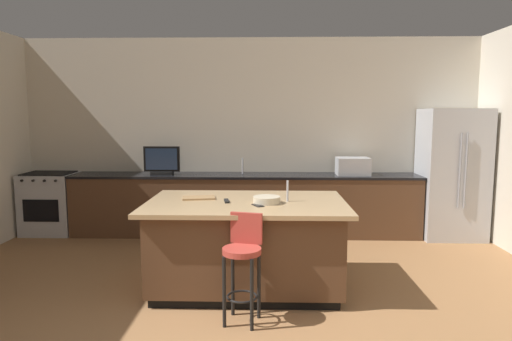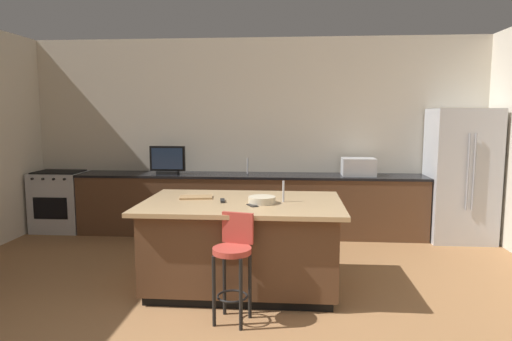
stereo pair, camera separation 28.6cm
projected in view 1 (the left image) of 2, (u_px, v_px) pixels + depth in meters
wall_back at (250, 135)px, 7.08m from camera, size 7.50×0.12×2.99m
counter_back at (245, 205)px, 6.84m from camera, size 5.22×0.62×0.92m
kitchen_island at (246, 244)px, 4.72m from camera, size 2.06×1.34×0.93m
refrigerator at (452, 174)px, 6.64m from camera, size 0.88×0.75×1.91m
range_oven at (50, 203)px, 6.92m from camera, size 0.76×0.63×0.94m
microwave at (353, 166)px, 6.72m from camera, size 0.48×0.36×0.26m
tv_monitor at (162, 162)px, 6.74m from camera, size 0.54×0.16×0.43m
sink_faucet_back at (243, 166)px, 6.86m from camera, size 0.02×0.02×0.24m
sink_faucet_island at (288, 191)px, 4.64m from camera, size 0.02×0.02×0.22m
bar_stool_center at (243, 259)px, 3.93m from camera, size 0.35×0.37×0.96m
fruit_bowl at (267, 200)px, 4.56m from camera, size 0.28×0.28×0.07m
cell_phone at (258, 205)px, 4.43m from camera, size 0.13×0.17×0.01m
tv_remote at (227, 201)px, 4.63m from camera, size 0.07×0.18×0.02m
cutting_board at (199, 198)px, 4.81m from camera, size 0.38×0.26×0.02m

